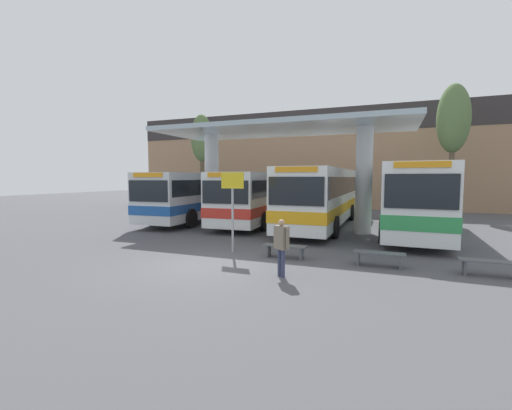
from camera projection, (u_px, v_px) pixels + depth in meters
ground_plane at (204, 265)px, 11.08m from camera, size 100.00×100.00×0.00m
townhouse_backdrop at (327, 151)px, 31.42m from camera, size 40.00×0.58×9.10m
station_canopy at (282, 143)px, 18.50m from camera, size 13.61×5.45×5.58m
transit_bus_left_bay at (199, 194)px, 22.53m from camera, size 3.08×10.89×3.09m
transit_bus_center_bay at (261, 195)px, 21.59m from camera, size 3.21×11.44×3.10m
transit_bus_right_bay at (323, 194)px, 19.78m from camera, size 2.85×12.49×3.30m
transit_bus_far_right_bay at (414, 196)px, 17.12m from camera, size 3.05×11.29×3.42m
waiting_bench_near_pillar at (491, 265)px, 9.73m from camera, size 1.66×0.44×0.46m
waiting_bench_mid_platform at (379, 256)px, 10.84m from camera, size 1.57×0.44×0.46m
waiting_bench_far_platform at (285, 249)px, 11.97m from camera, size 1.51×0.44×0.46m
info_sign_platform at (233, 196)px, 12.77m from camera, size 0.90×0.09×3.02m
pedestrian_waiting at (281, 242)px, 9.68m from camera, size 0.54×0.44×1.64m
poplar_tree_behind_left at (453, 120)px, 23.74m from camera, size 2.16×2.16×9.30m
poplar_tree_behind_right at (202, 140)px, 29.60m from camera, size 1.84×1.84×8.26m
parked_car_street at (277, 198)px, 30.21m from camera, size 4.62×2.16×2.15m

